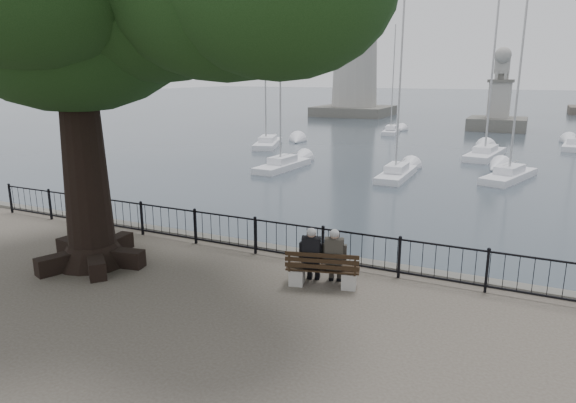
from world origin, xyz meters
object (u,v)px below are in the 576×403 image
Objects in this scene: bench at (323,274)px; lion_monument at (498,110)px; person_right at (334,259)px; lighthouse at (357,20)px; person_left at (312,258)px.

lion_monument is at bearing 89.43° from bench.
person_right is at bearing 35.46° from bench.
lion_monument reaches higher than bench.
bench is at bearing -90.57° from lion_monument.
lighthouse reaches higher than bench.
person_left is (-0.29, 0.03, 0.34)m from bench.
person_left is at bearing -72.44° from lighthouse.
lighthouse is (-19.23, 60.77, 11.32)m from person_left.
person_left is 1.00× the size of person_right.
lighthouse reaches higher than person_right.
lion_monument is (0.77, 48.70, 0.49)m from person_left.
person_left is 0.17× the size of lion_monument.
person_left is 48.71m from lion_monument.
person_left is at bearing -165.05° from person_right.
bench is 1.25× the size of person_left.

